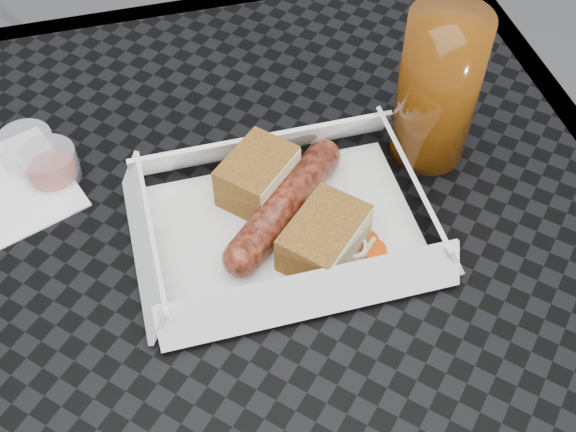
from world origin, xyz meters
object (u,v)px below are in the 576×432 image
at_px(bratwurst, 285,204).
at_px(drink_glass, 438,89).
at_px(patio_table, 210,340).
at_px(food_tray, 285,228).

bearing_deg(bratwurst, drink_glass, 17.72).
bearing_deg(patio_table, drink_glass, 24.30).
bearing_deg(food_tray, drink_glass, 21.27).
bearing_deg(patio_table, food_tray, 29.65).
height_order(bratwurst, drink_glass, drink_glass).
xyz_separation_m(bratwurst, drink_glass, (0.15, 0.05, 0.05)).
relative_size(bratwurst, drink_glass, 0.86).
xyz_separation_m(food_tray, drink_glass, (0.15, 0.06, 0.07)).
distance_m(food_tray, drink_glass, 0.18).
xyz_separation_m(patio_table, drink_glass, (0.23, 0.11, 0.15)).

